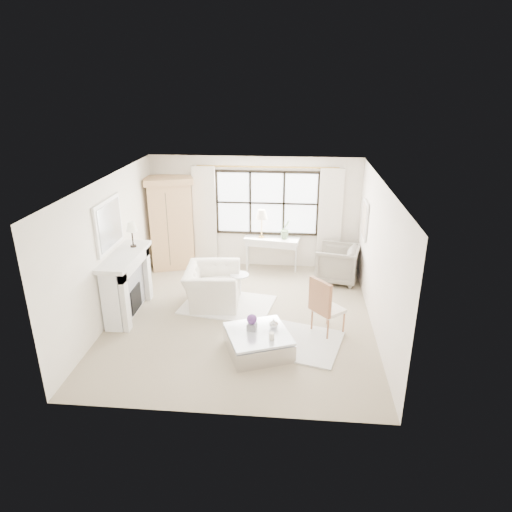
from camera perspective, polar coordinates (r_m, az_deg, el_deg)
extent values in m
plane|color=tan|center=(9.02, -1.82, -7.72)|extent=(5.50, 5.50, 0.00)
plane|color=white|center=(8.05, -2.04, 9.30)|extent=(5.50, 5.50, 0.00)
plane|color=white|center=(11.03, -0.18, 5.44)|extent=(5.00, 0.00, 5.00)
plane|color=beige|center=(5.99, -5.16, -9.19)|extent=(5.00, 0.00, 5.00)
plane|color=white|center=(9.08, -17.78, 0.80)|extent=(0.00, 5.50, 5.50)
plane|color=white|center=(8.52, 15.02, -0.25)|extent=(0.00, 5.50, 5.50)
cube|color=silver|center=(10.93, 1.38, 6.63)|extent=(2.40, 0.02, 1.50)
cylinder|color=#A67E39|center=(10.68, 1.40, 11.07)|extent=(3.30, 0.04, 0.04)
cube|color=beige|center=(11.14, -6.41, 4.85)|extent=(0.55, 0.10, 2.47)
cube|color=silver|center=(10.96, 9.21, 4.42)|extent=(0.55, 0.10, 2.47)
cube|color=silver|center=(9.29, -16.06, -3.62)|extent=(0.34, 1.50, 1.18)
cube|color=#AEAEB5|center=(9.25, -15.04, -4.01)|extent=(0.03, 1.22, 0.97)
cube|color=black|center=(9.34, -14.85, -5.19)|extent=(0.06, 0.52, 0.50)
cube|color=silver|center=(9.03, -16.23, -0.01)|extent=(0.58, 1.66, 0.08)
cube|color=white|center=(8.92, -17.96, 3.75)|extent=(0.05, 1.15, 0.95)
cube|color=silver|center=(8.91, -17.78, 3.74)|extent=(0.02, 1.00, 0.80)
cube|color=silver|center=(10.04, 13.47, 4.39)|extent=(0.04, 0.62, 0.82)
cube|color=#BBA891|center=(10.03, 13.35, 4.40)|extent=(0.01, 0.52, 0.72)
cylinder|color=black|center=(9.36, -15.08, 1.22)|extent=(0.12, 0.12, 0.03)
cylinder|color=black|center=(9.30, -15.18, 2.17)|extent=(0.03, 0.03, 0.30)
cone|color=beige|center=(9.23, -15.32, 3.57)|extent=(0.22, 0.22, 0.18)
cube|color=tan|center=(11.19, -10.55, 3.69)|extent=(1.13, 0.87, 2.10)
cube|color=tan|center=(10.90, -10.95, 9.30)|extent=(1.28, 1.01, 0.14)
cube|color=silver|center=(10.99, 1.98, 1.69)|extent=(1.29, 0.60, 0.14)
cube|color=silver|center=(10.96, 1.99, 2.13)|extent=(1.35, 0.65, 0.06)
cylinder|color=#A9803A|center=(10.98, 0.70, 2.43)|extent=(0.14, 0.14, 0.03)
cylinder|color=#A9803A|center=(10.90, 0.70, 3.65)|extent=(0.02, 0.02, 0.46)
cone|color=beige|center=(10.81, 0.71, 5.26)|extent=(0.28, 0.28, 0.22)
imported|color=#5D7850|center=(10.85, 3.71, 3.39)|extent=(0.34, 0.33, 0.47)
cylinder|color=white|center=(9.87, -2.04, -4.90)|extent=(0.26, 0.26, 0.03)
cylinder|color=white|center=(9.77, -2.06, -3.66)|extent=(0.06, 0.06, 0.44)
cylinder|color=white|center=(9.67, -2.08, -2.37)|extent=(0.40, 0.40, 0.03)
cube|color=white|center=(9.48, -3.55, -6.09)|extent=(1.99, 1.56, 0.03)
cube|color=silver|center=(8.28, 4.48, -10.52)|extent=(1.95, 1.66, 0.03)
imported|color=silver|center=(9.42, -5.46, -3.76)|extent=(1.13, 1.27, 0.79)
imported|color=gray|center=(10.60, 10.12, -0.94)|extent=(1.10, 1.08, 0.84)
cube|color=silver|center=(8.43, 9.05, -6.64)|extent=(0.66, 0.66, 0.07)
cube|color=#AB6E47|center=(8.14, 8.01, -5.12)|extent=(0.35, 0.40, 0.60)
cube|color=silver|center=(7.91, 0.28, -10.90)|extent=(1.30, 1.30, 0.32)
cube|color=silver|center=(7.81, 0.29, -9.66)|extent=(1.30, 1.30, 0.04)
cube|color=gray|center=(7.85, -0.52, -8.83)|extent=(0.18, 0.18, 0.11)
sphere|color=#582F75|center=(7.77, -0.52, -7.90)|extent=(0.17, 0.17, 0.17)
cylinder|color=beige|center=(7.59, 1.97, -9.98)|extent=(0.09, 0.09, 0.12)
imported|color=silver|center=(7.90, 2.22, -8.41)|extent=(0.19, 0.19, 0.17)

